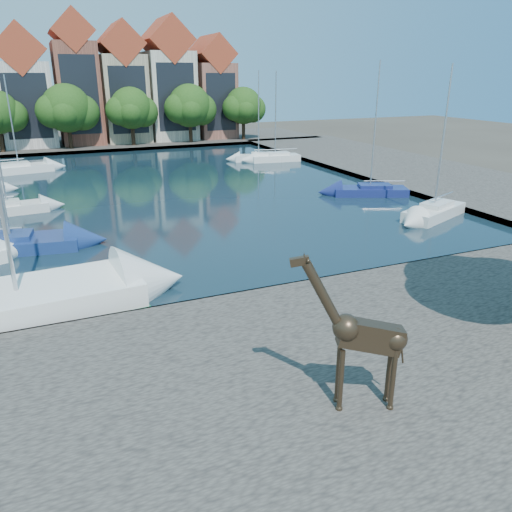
% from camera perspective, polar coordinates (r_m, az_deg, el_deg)
% --- Properties ---
extents(ground, '(160.00, 160.00, 0.00)m').
position_cam_1_polar(ground, '(23.39, 3.81, -4.15)').
color(ground, '#38332B').
rests_on(ground, ground).
extents(water_basin, '(38.00, 50.00, 0.08)m').
position_cam_1_polar(water_basin, '(45.07, -10.21, 7.57)').
color(water_basin, black).
rests_on(water_basin, ground).
extents(near_quay, '(50.00, 14.00, 0.50)m').
position_cam_1_polar(near_quay, '(18.06, 14.11, -11.74)').
color(near_quay, '#534F47').
rests_on(near_quay, ground).
extents(far_quay, '(60.00, 16.00, 0.50)m').
position_cam_1_polar(far_quay, '(76.15, -16.03, 12.33)').
color(far_quay, '#534F47').
rests_on(far_quay, ground).
extents(right_quay, '(14.00, 52.00, 0.50)m').
position_cam_1_polar(right_quay, '(56.06, 15.81, 9.79)').
color(right_quay, '#534F47').
rests_on(right_quay, ground).
extents(townhouse_west_inner, '(6.43, 9.18, 15.15)m').
position_cam_1_polar(townhouse_west_inner, '(74.96, -24.85, 16.66)').
color(townhouse_west_inner, beige).
rests_on(townhouse_west_inner, far_quay).
extents(townhouse_center, '(5.44, 9.18, 16.93)m').
position_cam_1_polar(townhouse_center, '(75.16, -19.81, 18.08)').
color(townhouse_center, brown).
rests_on(townhouse_center, far_quay).
extents(townhouse_east_inner, '(5.94, 9.18, 15.79)m').
position_cam_1_polar(townhouse_east_inner, '(75.87, -15.02, 18.08)').
color(townhouse_east_inner, tan).
rests_on(townhouse_east_inner, far_quay).
extents(townhouse_east_mid, '(6.43, 9.18, 16.65)m').
position_cam_1_polar(townhouse_east_mid, '(77.14, -10.03, 18.74)').
color(townhouse_east_mid, beige).
rests_on(townhouse_east_mid, far_quay).
extents(townhouse_east_end, '(5.44, 9.18, 14.43)m').
position_cam_1_polar(townhouse_east_end, '(78.96, -5.17, 18.25)').
color(townhouse_east_end, brown).
rests_on(townhouse_east_end, far_quay).
extents(far_tree_mid_west, '(7.80, 6.00, 8.00)m').
position_cam_1_polar(far_tree_mid_west, '(69.67, -20.73, 15.35)').
color(far_tree_mid_west, '#332114').
rests_on(far_tree_mid_west, far_quay).
extents(far_tree_mid_east, '(7.02, 5.40, 7.52)m').
position_cam_1_polar(far_tree_mid_east, '(70.58, -14.02, 15.94)').
color(far_tree_mid_east, '#332114').
rests_on(far_tree_mid_east, far_quay).
extents(far_tree_east, '(7.54, 5.80, 7.84)m').
position_cam_1_polar(far_tree_east, '(72.36, -7.52, 16.51)').
color(far_tree_east, '#332114').
rests_on(far_tree_east, far_quay).
extents(far_tree_far_east, '(6.76, 5.20, 7.36)m').
position_cam_1_polar(far_tree_far_east, '(74.96, -1.39, 16.67)').
color(far_tree_far_east, '#332114').
rests_on(far_tree_far_east, far_quay).
extents(giraffe_statue, '(3.15, 1.50, 4.66)m').
position_cam_1_polar(giraffe_statue, '(14.27, 11.95, -8.87)').
color(giraffe_statue, '#35281A').
rests_on(giraffe_statue, near_quay).
extents(sailboat_left_b, '(7.58, 3.54, 9.52)m').
position_cam_1_polar(sailboat_left_b, '(31.58, -26.21, 1.46)').
color(sailboat_left_b, navy).
rests_on(sailboat_left_b, water_basin).
extents(sailboat_left_c, '(5.61, 2.43, 9.99)m').
position_cam_1_polar(sailboat_left_c, '(40.22, -26.55, 5.08)').
color(sailboat_left_c, silver).
rests_on(sailboat_left_c, water_basin).
extents(sailboat_left_e, '(6.72, 3.42, 9.44)m').
position_cam_1_polar(sailboat_left_e, '(56.79, -25.47, 9.15)').
color(sailboat_left_e, white).
rests_on(sailboat_left_e, water_basin).
extents(sailboat_right_a, '(6.06, 4.01, 10.15)m').
position_cam_1_polar(sailboat_right_a, '(37.16, 19.70, 5.04)').
color(sailboat_right_a, silver).
rests_on(sailboat_right_a, water_basin).
extents(sailboat_right_b, '(6.34, 4.31, 10.52)m').
position_cam_1_polar(sailboat_right_b, '(42.85, 12.91, 7.47)').
color(sailboat_right_b, navy).
rests_on(sailboat_right_b, water_basin).
extents(sailboat_right_c, '(5.81, 2.67, 9.80)m').
position_cam_1_polar(sailboat_right_c, '(58.51, 2.20, 11.32)').
color(sailboat_right_c, silver).
rests_on(sailboat_right_c, water_basin).
extents(sailboat_right_d, '(5.56, 3.68, 9.85)m').
position_cam_1_polar(sailboat_right_d, '(58.50, 0.29, 11.32)').
color(sailboat_right_d, silver).
rests_on(sailboat_right_d, water_basin).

